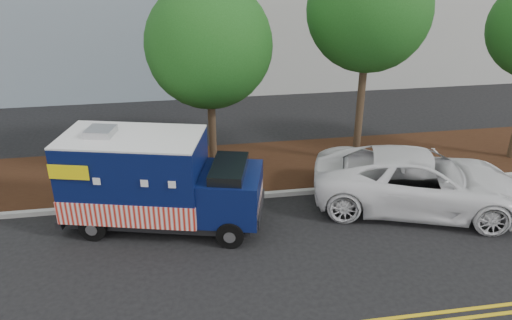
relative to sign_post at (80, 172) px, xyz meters
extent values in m
plane|color=black|center=(2.91, -1.62, -1.20)|extent=(120.00, 120.00, 0.00)
cube|color=#9E9E99|center=(2.91, -0.22, -1.12)|extent=(120.00, 0.18, 0.15)
cube|color=black|center=(2.91, 1.88, -1.12)|extent=(120.00, 4.00, 0.15)
cylinder|color=#38281C|center=(4.10, 1.78, 0.53)|extent=(0.26, 0.26, 3.46)
sphere|color=#1A5016|center=(4.10, 1.78, 3.27)|extent=(4.02, 4.02, 4.02)
cylinder|color=#38281C|center=(9.20, 1.63, 1.02)|extent=(0.26, 0.26, 4.44)
sphere|color=#1A5016|center=(9.20, 1.63, 4.24)|extent=(3.97, 3.97, 3.97)
cube|color=#473828|center=(0.00, 0.00, 0.00)|extent=(0.06, 0.06, 2.40)
cube|color=black|center=(2.48, -1.39, -0.82)|extent=(5.28, 2.91, 0.25)
cube|color=#091343|center=(1.70, -1.19, 0.41)|extent=(4.16, 2.94, 2.15)
cube|color=red|center=(1.70, -1.19, -0.35)|extent=(4.20, 3.00, 0.67)
cube|color=white|center=(1.70, -1.19, 1.50)|extent=(4.16, 2.94, 0.05)
cube|color=#B7B7BA|center=(0.92, -0.99, 1.62)|extent=(0.87, 0.87, 0.20)
cube|color=#091343|center=(4.30, -1.87, -0.08)|extent=(2.04, 2.27, 1.25)
cube|color=black|center=(4.26, -1.86, 0.52)|extent=(1.31, 1.91, 0.58)
cube|color=black|center=(5.10, -2.07, -0.50)|extent=(0.52, 1.75, 0.27)
cube|color=black|center=(-0.16, -0.71, -0.80)|extent=(0.66, 1.99, 0.25)
cube|color=#B7B7BA|center=(-0.14, -0.71, 0.46)|extent=(0.44, 1.57, 1.70)
cube|color=#B7B7BA|center=(2.23, -0.23, 0.46)|extent=(1.57, 0.44, 0.98)
cube|color=yellow|center=(0.13, -1.88, 0.90)|extent=(1.04, 0.29, 0.40)
cube|color=yellow|center=(0.67, 0.18, 0.90)|extent=(1.04, 0.29, 0.40)
cylinder|color=black|center=(4.16, -2.77, -0.82)|extent=(0.79, 0.43, 0.75)
cylinder|color=black|center=(4.61, -1.01, -0.82)|extent=(0.79, 0.43, 0.75)
cylinder|color=black|center=(0.52, -1.83, -0.82)|extent=(0.79, 0.43, 0.75)
cylinder|color=black|center=(0.98, -0.06, -0.82)|extent=(0.79, 0.43, 0.75)
imported|color=white|center=(10.04, -1.56, -0.32)|extent=(6.92, 4.80, 1.75)
camera|label=1|loc=(3.03, -13.93, 6.51)|focal=35.00mm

